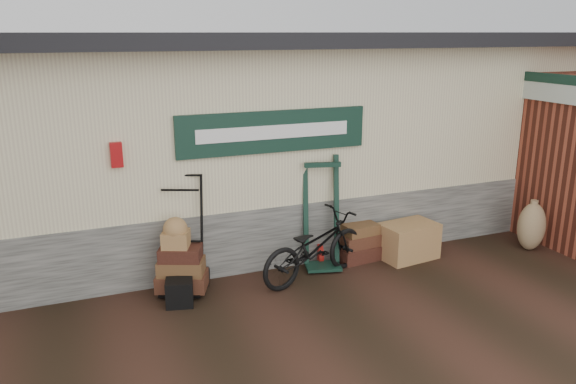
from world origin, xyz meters
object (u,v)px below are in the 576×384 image
(porter_trolley, at_px, (182,233))
(suitcase_stack, at_px, (358,242))
(bicycle, at_px, (315,244))
(wicker_hamper, at_px, (408,241))
(black_trunk, at_px, (179,293))
(green_barrow, at_px, (322,213))

(porter_trolley, relative_size, suitcase_stack, 2.43)
(porter_trolley, distance_m, bicycle, 1.74)
(porter_trolley, height_order, wicker_hamper, porter_trolley)
(wicker_hamper, relative_size, bicycle, 0.47)
(wicker_hamper, distance_m, bicycle, 1.60)
(black_trunk, bearing_deg, bicycle, 3.00)
(suitcase_stack, distance_m, black_trunk, 2.74)
(suitcase_stack, bearing_deg, wicker_hamper, -16.00)
(wicker_hamper, height_order, bicycle, bicycle)
(suitcase_stack, xyz_separation_m, wicker_hamper, (0.71, -0.20, -0.01))
(suitcase_stack, bearing_deg, bicycle, -157.43)
(porter_trolley, relative_size, green_barrow, 0.96)
(black_trunk, distance_m, bicycle, 1.87)
(green_barrow, distance_m, suitcase_stack, 0.78)
(green_barrow, relative_size, black_trunk, 4.85)
(green_barrow, relative_size, wicker_hamper, 1.95)
(suitcase_stack, relative_size, bicycle, 0.36)
(green_barrow, bearing_deg, suitcase_stack, 13.71)
(porter_trolley, height_order, bicycle, porter_trolley)
(green_barrow, relative_size, bicycle, 0.91)
(porter_trolley, bearing_deg, suitcase_stack, 22.34)
(suitcase_stack, xyz_separation_m, black_trunk, (-2.70, -0.46, -0.11))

